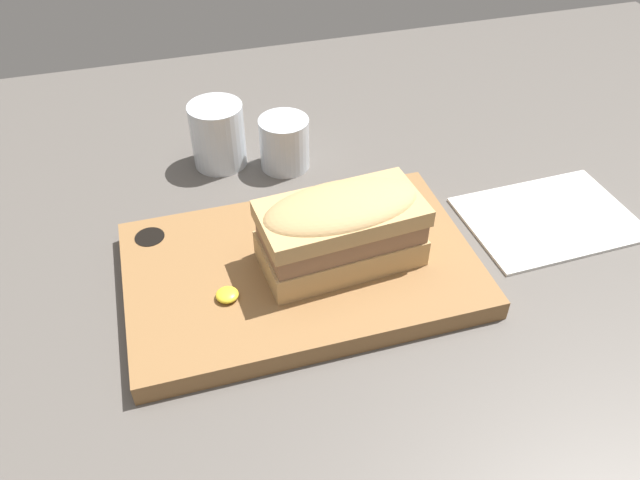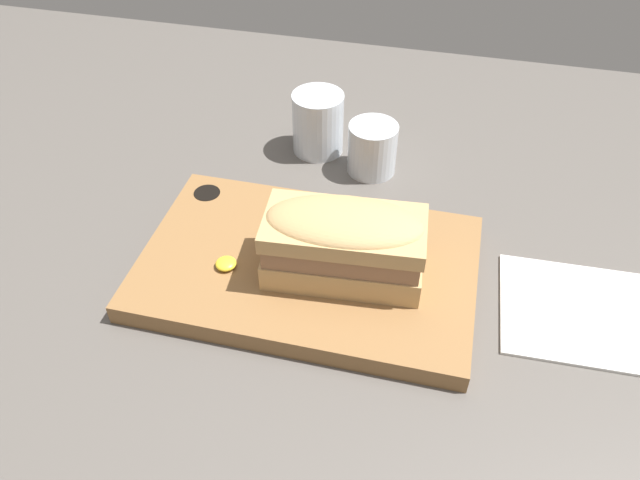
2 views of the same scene
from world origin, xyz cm
name	(u,v)px [view 2 (image 2 of 2)]	position (x,y,z in cm)	size (l,w,h in cm)	color
dining_table	(324,275)	(0.00, 0.00, 1.00)	(182.11, 122.32, 2.00)	#56514C
serving_board	(307,266)	(-1.75, -1.14, 3.26)	(39.43, 25.05, 2.56)	olive
sandwich	(344,241)	(2.77, -2.13, 9.35)	(18.42, 10.27, 9.00)	tan
mustard_dollop	(226,264)	(-10.65, -4.58, 4.99)	(2.46, 2.46, 0.98)	yellow
water_glass	(318,127)	(-6.73, 24.71, 5.99)	(7.56, 7.56, 9.19)	silver
wine_glass	(372,151)	(2.01, 21.41, 5.34)	(6.98, 6.98, 7.41)	silver
napkin	(596,314)	(31.71, 0.11, 2.20)	(21.78, 15.89, 0.40)	white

